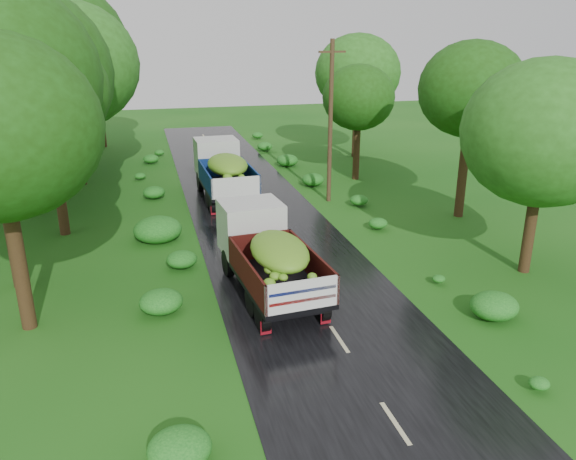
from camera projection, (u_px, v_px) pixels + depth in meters
name	position (u px, v px, depth m)	size (l,w,h in m)	color
ground	(395.00, 423.00, 13.43)	(120.00, 120.00, 0.00)	#154F11
road	(329.00, 324.00, 17.98)	(6.50, 80.00, 0.02)	black
road_lines	(319.00, 309.00, 18.89)	(0.12, 69.60, 0.00)	#BFB78C
truck_near	(267.00, 250.00, 19.78)	(2.87, 6.75, 2.76)	black
truck_far	(223.00, 168.00, 31.12)	(2.67, 7.06, 2.94)	black
utility_pole	(330.00, 121.00, 29.51)	(1.49, 0.26, 8.50)	#382616
trees_left	(41.00, 70.00, 29.11)	(7.05, 33.50, 9.61)	black
trees_right	(416.00, 95.00, 30.08)	(5.62, 25.10, 7.70)	black
shrubs	(267.00, 225.00, 26.07)	(11.90, 44.00, 0.70)	#155818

